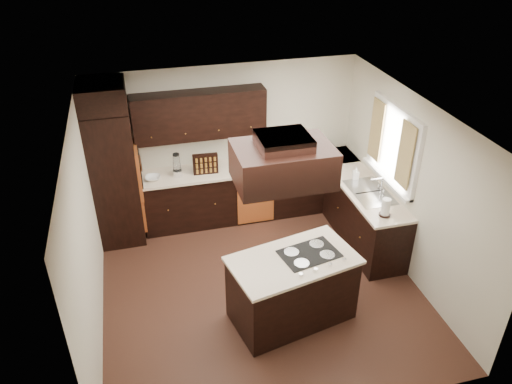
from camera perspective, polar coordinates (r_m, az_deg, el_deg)
floor at (r=7.02m, az=0.45°, el=-10.73°), size 4.20×4.20×0.02m
ceiling at (r=5.67m, az=0.55°, el=8.70°), size 4.20×4.20×0.02m
wall_back at (r=8.06m, az=-3.40°, el=5.85°), size 4.20×0.02×2.50m
wall_front at (r=4.71m, az=7.40°, el=-15.65°), size 4.20×0.02×2.50m
wall_left at (r=6.15m, az=-18.94°, el=-4.63°), size 0.02×4.20×2.50m
wall_right at (r=7.02m, az=17.36°, el=0.38°), size 0.02×4.20×2.50m
oven_column at (r=7.68m, az=-15.83°, el=1.71°), size 0.65×0.75×2.12m
wall_oven_face at (r=7.64m, az=-13.29°, el=2.45°), size 0.05×0.62×0.78m
base_cabinets_back at (r=8.18m, az=-2.55°, el=-0.16°), size 2.93×0.60×0.88m
base_cabinets_right at (r=7.96m, az=11.38°, el=-1.75°), size 0.60×2.40×0.88m
countertop_back at (r=7.94m, az=-2.61°, el=2.63°), size 2.93×0.63×0.04m
countertop_right at (r=7.72m, az=11.62°, el=1.12°), size 0.63×2.40×0.04m
upper_cabinets at (r=7.61m, az=-6.46°, el=8.75°), size 2.00×0.34×0.72m
dishwasher_front at (r=8.01m, az=-0.05°, el=-1.21°), size 0.60×0.05×0.72m
window_frame at (r=7.24m, az=15.44°, el=5.22°), size 0.06×1.32×1.12m
window_pane at (r=7.25m, az=15.64°, el=5.23°), size 0.00×1.20×1.00m
curtain_left at (r=6.87m, az=16.69°, el=4.05°), size 0.02×0.34×0.90m
curtain_right at (r=7.52m, az=13.60°, el=6.88°), size 0.02×0.34×0.90m
sink_rim at (r=7.45m, az=12.86°, el=-0.00°), size 0.52×0.84×0.01m
island at (r=6.31m, az=4.13°, el=-11.07°), size 1.59×1.08×0.88m
island_top at (r=6.01m, az=4.30°, el=-7.80°), size 1.65×1.14×0.04m
cooktop at (r=6.09m, az=6.11°, el=-7.01°), size 0.77×0.59×0.01m
range_hood at (r=5.36m, az=3.09°, el=3.18°), size 1.05×0.72×0.42m
hood_duct at (r=5.24m, az=3.17°, el=5.84°), size 0.55×0.50×0.13m
blender_base at (r=7.76m, az=-8.95°, el=2.13°), size 0.15×0.15×0.10m
blender_pitcher at (r=7.67m, az=-9.06°, el=3.31°), size 0.13×0.13×0.26m
spice_rack at (r=7.74m, az=-5.81°, el=3.21°), size 0.39×0.12×0.32m
mixing_bowl at (r=7.73m, az=-11.70°, el=1.57°), size 0.26×0.26×0.06m
soap_bottle at (r=7.72m, az=11.32°, el=2.13°), size 0.10×0.10×0.19m
paper_towel at (r=6.90m, az=14.61°, el=-1.72°), size 0.16×0.16×0.26m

